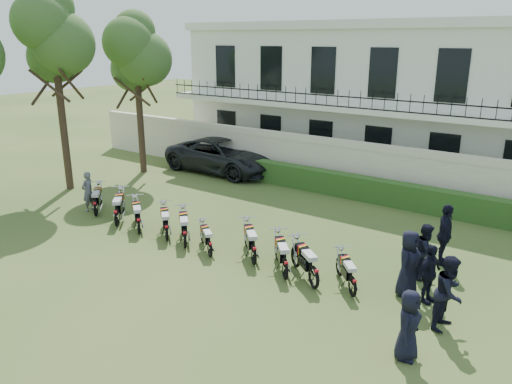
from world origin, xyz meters
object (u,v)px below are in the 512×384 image
at_px(officer_2, 429,274).
at_px(motorcycle_4, 185,234).
at_px(motorcycle_3, 166,228).
at_px(officer_0, 409,325).
at_px(tree_west_near, 136,53).
at_px(motorcycle_5, 210,245).
at_px(motorcycle_0, 95,205).
at_px(motorcycle_8, 314,272).
at_px(tree_west_mid, 53,36).
at_px(motorcycle_6, 254,250).
at_px(officer_5, 445,235).
at_px(officer_4, 426,251).
at_px(motorcycle_1, 116,213).
at_px(motorcycle_9, 353,282).
at_px(suv, 223,156).
at_px(motorcycle_7, 285,264).
at_px(officer_1, 449,293).
at_px(motorcycle_2, 138,221).
at_px(officer_3, 409,263).
at_px(inspector, 88,192).

bearing_deg(officer_2, motorcycle_4, 113.90).
bearing_deg(motorcycle_3, officer_0, -58.96).
height_order(tree_west_near, motorcycle_5, tree_west_near).
bearing_deg(motorcycle_0, motorcycle_8, -46.55).
bearing_deg(motorcycle_3, tree_west_mid, 118.27).
bearing_deg(motorcycle_4, motorcycle_3, 129.86).
distance_m(motorcycle_3, motorcycle_5, 2.03).
xyz_separation_m(motorcycle_6, officer_5, (4.62, 3.39, 0.45)).
distance_m(motorcycle_0, officer_4, 12.10).
xyz_separation_m(officer_0, officer_2, (-0.38, 2.65, 0.00)).
distance_m(motorcycle_1, motorcycle_6, 5.92).
distance_m(tree_west_mid, motorcycle_3, 10.31).
height_order(motorcycle_8, motorcycle_9, motorcycle_8).
bearing_deg(motorcycle_9, motorcycle_0, 137.53).
bearing_deg(motorcycle_0, suv, 46.71).
height_order(motorcycle_7, officer_5, officer_5).
distance_m(officer_1, officer_2, 1.20).
height_order(motorcycle_0, officer_1, officer_1).
height_order(motorcycle_1, motorcycle_2, motorcycle_1).
bearing_deg(motorcycle_3, officer_4, -31.75).
relative_size(motorcycle_5, motorcycle_8, 0.84).
xyz_separation_m(officer_0, officer_4, (-0.89, 4.01, 0.02)).
height_order(tree_west_mid, officer_2, tree_west_mid).
relative_size(tree_west_near, motorcycle_1, 4.83).
bearing_deg(motorcycle_1, motorcycle_9, -40.67).
bearing_deg(motorcycle_9, officer_2, -14.55).
height_order(motorcycle_3, motorcycle_7, motorcycle_7).
bearing_deg(motorcycle_7, motorcycle_9, -36.35).
bearing_deg(officer_0, officer_5, 4.54).
bearing_deg(suv, officer_0, -126.40).
bearing_deg(motorcycle_1, motorcycle_4, -42.05).
relative_size(tree_west_mid, motorcycle_9, 6.40).
distance_m(motorcycle_4, officer_3, 7.06).
bearing_deg(motorcycle_8, motorcycle_6, 121.41).
distance_m(tree_west_near, motorcycle_6, 13.50).
xyz_separation_m(motorcycle_5, officer_4, (5.90, 2.53, 0.39)).
height_order(motorcycle_6, inspector, inspector).
bearing_deg(motorcycle_8, officer_2, -29.90).
bearing_deg(motorcycle_4, motorcycle_0, 131.93).
xyz_separation_m(motorcycle_0, officer_0, (12.78, -1.77, 0.30)).
bearing_deg(motorcycle_6, motorcycle_9, -46.25).
bearing_deg(motorcycle_4, motorcycle_5, -47.90).
distance_m(motorcycle_1, motorcycle_2, 1.21).
bearing_deg(motorcycle_8, motorcycle_7, 128.12).
xyz_separation_m(tree_west_near, officer_0, (16.35, -7.48, -5.09)).
distance_m(tree_west_near, motorcycle_4, 11.65).
height_order(tree_west_near, officer_1, tree_west_near).
bearing_deg(officer_2, tree_west_near, 88.57).
xyz_separation_m(motorcycle_5, officer_0, (6.79, -1.48, 0.37)).
bearing_deg(tree_west_near, motorcycle_4, -35.14).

